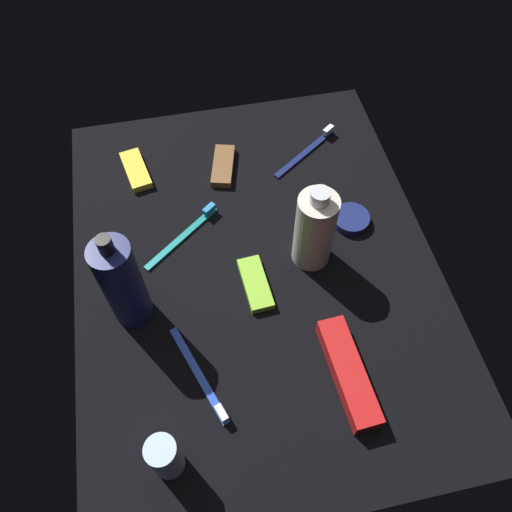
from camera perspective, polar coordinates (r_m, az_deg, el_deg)
name	(u,v)px	position (r cm, az deg, el deg)	size (l,w,h in cm)	color
ground_plane	(256,267)	(90.64, 0.00, -1.23)	(84.00, 64.00, 1.20)	black
lotion_bottle	(122,283)	(79.97, -14.90, -3.00)	(6.35, 6.35, 21.41)	navy
bodywash_bottle	(315,231)	(84.98, 6.71, 2.83)	(6.82, 6.82, 17.74)	silver
deodorant_stick	(165,457)	(74.24, -10.25, -21.49)	(4.34, 4.34, 9.56)	silver
toothbrush_navy	(308,149)	(107.72, 5.96, 11.97)	(11.34, 15.41, 2.10)	navy
toothbrush_teal	(186,233)	(94.22, -7.94, 2.63)	(12.01, 14.94, 2.10)	teal
toothbrush_blue	(202,379)	(80.86, -6.17, -13.71)	(17.34, 7.24, 2.10)	blue
toothpaste_box_red	(348,373)	(80.99, 10.39, -12.86)	(17.60, 4.40, 3.20)	red
snack_bar_brown	(223,166)	(103.90, -3.75, 10.16)	(10.40, 4.00, 1.50)	brown
snack_bar_yellow	(136,170)	(105.72, -13.44, 9.45)	(10.40, 4.00, 1.50)	yellow
snack_bar_lime	(255,284)	(87.30, -0.07, -3.16)	(10.40, 4.00, 1.50)	#8CD133
cream_tin_left	(351,219)	(96.60, 10.70, 4.13)	(6.93, 6.93, 1.61)	navy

